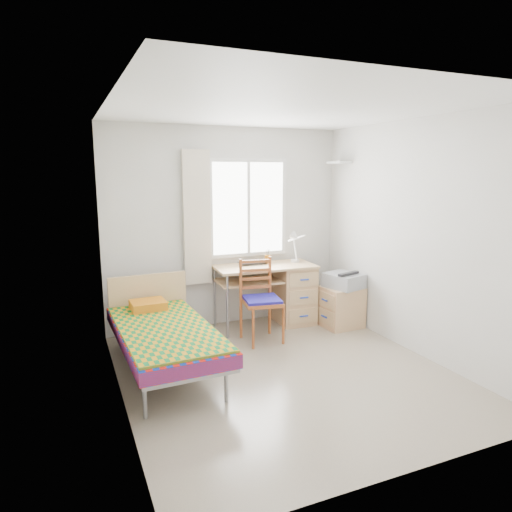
% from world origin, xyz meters
% --- Properties ---
extents(floor, '(3.50, 3.50, 0.00)m').
position_xyz_m(floor, '(0.00, 0.00, 0.00)').
color(floor, '#BCAD93').
rests_on(floor, ground).
extents(ceiling, '(3.50, 3.50, 0.00)m').
position_xyz_m(ceiling, '(0.00, 0.00, 2.60)').
color(ceiling, white).
rests_on(ceiling, wall_back).
extents(wall_back, '(3.20, 0.00, 3.20)m').
position_xyz_m(wall_back, '(0.00, 1.75, 1.30)').
color(wall_back, silver).
rests_on(wall_back, ground).
extents(wall_left, '(0.00, 3.50, 3.50)m').
position_xyz_m(wall_left, '(-1.60, 0.00, 1.30)').
color(wall_left, silver).
rests_on(wall_left, ground).
extents(wall_right, '(0.00, 3.50, 3.50)m').
position_xyz_m(wall_right, '(1.60, 0.00, 1.30)').
color(wall_right, silver).
rests_on(wall_right, ground).
extents(window, '(1.10, 0.04, 1.30)m').
position_xyz_m(window, '(0.30, 1.73, 1.55)').
color(window, white).
rests_on(window, wall_back).
extents(curtain, '(0.35, 0.05, 1.70)m').
position_xyz_m(curtain, '(-0.42, 1.68, 1.45)').
color(curtain, beige).
rests_on(curtain, wall_back).
extents(floating_shelf, '(0.20, 0.32, 0.03)m').
position_xyz_m(floating_shelf, '(1.49, 1.40, 2.15)').
color(floating_shelf, white).
rests_on(floating_shelf, wall_right).
extents(bed, '(0.96, 1.95, 0.83)m').
position_xyz_m(bed, '(-1.11, 0.59, 0.40)').
color(bed, gray).
rests_on(bed, floor).
extents(desk, '(1.34, 0.67, 0.82)m').
position_xyz_m(desk, '(0.76, 1.42, 0.44)').
color(desk, tan).
rests_on(desk, floor).
extents(chair, '(0.50, 0.50, 1.01)m').
position_xyz_m(chair, '(0.15, 0.97, 0.56)').
color(chair, '#99551D').
rests_on(chair, floor).
extents(cabinet, '(0.52, 0.46, 0.54)m').
position_xyz_m(cabinet, '(1.32, 0.99, 0.27)').
color(cabinet, tan).
rests_on(cabinet, floor).
extents(printer, '(0.50, 0.54, 0.19)m').
position_xyz_m(printer, '(1.33, 0.97, 0.64)').
color(printer, '#A9ACB1').
rests_on(printer, cabinet).
extents(laptop, '(0.40, 0.26, 0.03)m').
position_xyz_m(laptop, '(0.29, 1.50, 0.83)').
color(laptop, black).
rests_on(laptop, desk).
extents(pen_cup, '(0.08, 0.08, 0.10)m').
position_xyz_m(pen_cup, '(0.52, 1.58, 0.87)').
color(pen_cup, orange).
rests_on(pen_cup, desk).
extents(task_lamp, '(0.24, 0.33, 0.45)m').
position_xyz_m(task_lamp, '(0.82, 1.36, 1.10)').
color(task_lamp, white).
rests_on(task_lamp, desk).
extents(book, '(0.23, 0.28, 0.02)m').
position_xyz_m(book, '(0.18, 1.41, 0.59)').
color(book, gray).
rests_on(book, desk).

